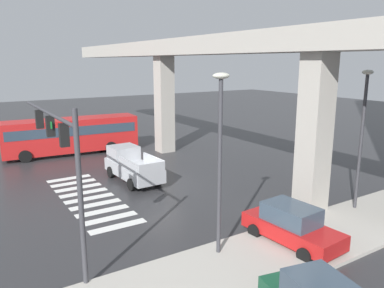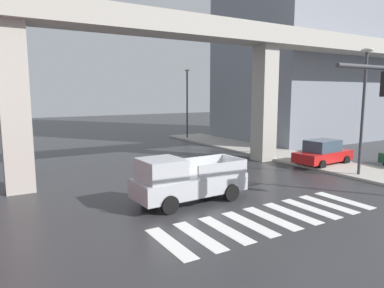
% 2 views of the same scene
% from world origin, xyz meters
% --- Properties ---
extents(ground_plane, '(120.00, 120.00, 0.00)m').
position_xyz_m(ground_plane, '(0.00, 0.00, 0.00)').
color(ground_plane, '#2D2D30').
extents(crosswalk_stripes, '(9.35, 2.80, 0.01)m').
position_xyz_m(crosswalk_stripes, '(-0.00, -4.66, 0.01)').
color(crosswalk_stripes, silver).
rests_on(crosswalk_stripes, ground).
extents(elevated_overpass, '(53.78, 2.32, 9.28)m').
position_xyz_m(elevated_overpass, '(0.00, 4.48, 7.97)').
color(elevated_overpass, '#ADA89E').
rests_on(elevated_overpass, ground).
extents(sidewalk_east, '(4.00, 36.00, 0.15)m').
position_xyz_m(sidewalk_east, '(10.31, 2.00, 0.07)').
color(sidewalk_east, '#ADA89E').
rests_on(sidewalk_east, ground).
extents(pickup_truck, '(5.17, 2.24, 2.08)m').
position_xyz_m(pickup_truck, '(-1.89, -1.23, 0.99)').
color(pickup_truck, '#A8AAAF').
rests_on(pickup_truck, ground).
extents(sedan_red, '(4.41, 2.20, 1.72)m').
position_xyz_m(sedan_red, '(9.97, 0.96, 0.85)').
color(sedan_red, red).
rests_on(sedan_red, ground).
extents(street_lamp_near_corner, '(0.44, 0.70, 7.24)m').
position_xyz_m(street_lamp_near_corner, '(9.11, -2.24, 4.56)').
color(street_lamp_near_corner, '#38383D').
rests_on(street_lamp_near_corner, ground).
extents(street_lamp_mid_block, '(0.44, 0.70, 7.24)m').
position_xyz_m(street_lamp_mid_block, '(9.11, 6.59, 4.56)').
color(street_lamp_mid_block, '#38383D').
rests_on(street_lamp_mid_block, ground).
extents(street_lamp_far_north, '(0.44, 0.70, 7.24)m').
position_xyz_m(street_lamp_far_north, '(9.11, 17.39, 4.56)').
color(street_lamp_far_north, '#38383D').
rests_on(street_lamp_far_north, ground).
extents(fire_hydrant, '(0.24, 0.24, 0.85)m').
position_xyz_m(fire_hydrant, '(8.71, 2.19, 0.43)').
color(fire_hydrant, red).
rests_on(fire_hydrant, ground).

